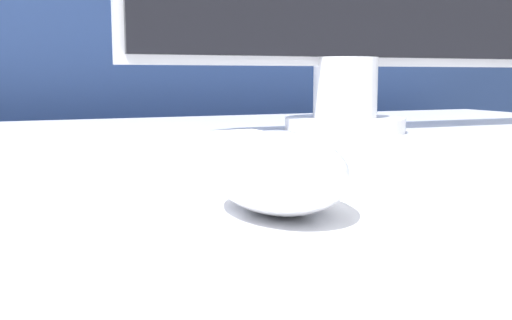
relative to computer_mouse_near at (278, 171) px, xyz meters
name	(u,v)px	position (x,y,z in m)	size (l,w,h in m)	color
partition_panel	(85,118)	(0.01, 0.94, -0.03)	(5.00, 0.03, 1.44)	navy
computer_mouse_near	(278,171)	(0.00, 0.00, 0.00)	(0.08, 0.12, 0.05)	white
keyboard	(57,161)	(-0.11, 0.18, -0.01)	(0.44, 0.17, 0.02)	silver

